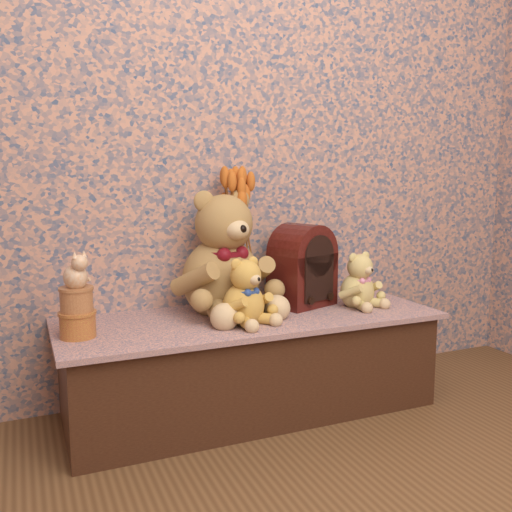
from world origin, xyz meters
The scene contains 10 objects.
display_shelf centered at (0.00, 1.24, 0.19)m, with size 1.46×0.55×0.38m, color navy.
teddy_large centered at (-0.08, 1.34, 0.64)m, with size 0.41×0.49×0.52m, color #9F7E3D, non-canonical shape.
teddy_medium centered at (-0.07, 1.15, 0.51)m, with size 0.21×0.25×0.26m, color gold, non-canonical shape.
teddy_small centered at (0.47, 1.21, 0.50)m, with size 0.19×0.23×0.24m, color #D9BC67, non-canonical shape.
cathedral_radio centered at (0.26, 1.32, 0.55)m, with size 0.25×0.18×0.34m, color #3C0F0A, non-canonical shape.
ceramic_vase centered at (0.00, 1.37, 0.47)m, with size 0.11×0.11×0.18m, color tan.
dried_stalks centered at (0.00, 1.37, 0.78)m, with size 0.23×0.23×0.44m, color #C25D1F, non-canonical shape.
biscuit_tin_lower centered at (-0.64, 1.20, 0.43)m, with size 0.12×0.12×0.09m, color gold.
biscuit_tin_upper centered at (-0.64, 1.20, 0.51)m, with size 0.11×0.11×0.08m, color tan.
cat_figurine centered at (-0.64, 1.20, 0.61)m, with size 0.09×0.10×0.13m, color silver, non-canonical shape.
Camera 1 is at (-0.81, -0.70, 0.93)m, focal length 39.23 mm.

